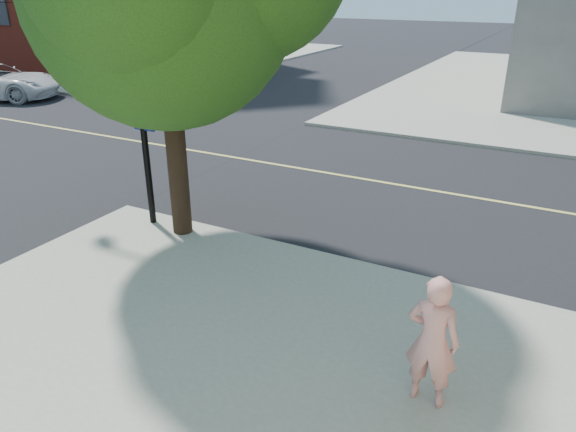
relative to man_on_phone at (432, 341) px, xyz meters
The scene contains 5 objects.
ground 7.29m from the man_on_phone, 155.91° to the left, with size 140.00×140.00×0.00m, color black.
road_ew 10.00m from the man_on_phone, 131.52° to the left, with size 140.00×9.00×0.01m, color black.
sidewalk_nw 38.40m from the man_on_phone, 140.44° to the left, with size 26.00×25.00×0.12m, color #9D9D8B.
man_on_phone is the anchor object (origin of this frame).
signal_pole 9.47m from the man_on_phone, 163.78° to the left, with size 4.03×0.46×4.55m.
Camera 1 is at (7.54, -8.24, 4.74)m, focal length 33.65 mm.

